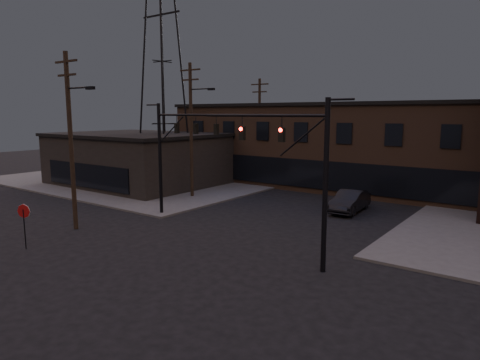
{
  "coord_description": "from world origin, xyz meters",
  "views": [
    {
      "loc": [
        14.68,
        -13.14,
        7.3
      ],
      "look_at": [
        0.25,
        6.46,
        3.5
      ],
      "focal_mm": 32.0,
      "sensor_mm": 36.0,
      "label": 1
    }
  ],
  "objects_px": {
    "car_crossing": "(350,201)",
    "stop_sign": "(24,216)",
    "traffic_signal_far": "(172,147)",
    "traffic_signal_near": "(303,165)"
  },
  "relations": [
    {
      "from": "traffic_signal_near",
      "to": "stop_sign",
      "type": "relative_size",
      "value": 3.23
    },
    {
      "from": "traffic_signal_far",
      "to": "car_crossing",
      "type": "relative_size",
      "value": 1.62
    },
    {
      "from": "traffic_signal_near",
      "to": "stop_sign",
      "type": "height_order",
      "value": "traffic_signal_near"
    },
    {
      "from": "traffic_signal_near",
      "to": "car_crossing",
      "type": "distance_m",
      "value": 13.39
    },
    {
      "from": "stop_sign",
      "to": "car_crossing",
      "type": "xyz_separation_m",
      "value": [
        10.73,
        18.95,
        -1.03
      ]
    },
    {
      "from": "traffic_signal_near",
      "to": "car_crossing",
      "type": "relative_size",
      "value": 1.62
    },
    {
      "from": "traffic_signal_near",
      "to": "traffic_signal_far",
      "type": "xyz_separation_m",
      "value": [
        -12.07,
        3.5,
        0.08
      ]
    },
    {
      "from": "traffic_signal_far",
      "to": "traffic_signal_near",
      "type": "bearing_deg",
      "value": -16.17
    },
    {
      "from": "car_crossing",
      "to": "stop_sign",
      "type": "bearing_deg",
      "value": -122.37
    },
    {
      "from": "traffic_signal_far",
      "to": "stop_sign",
      "type": "xyz_separation_m",
      "value": [
        -1.28,
        -9.99,
        -3.17
      ]
    }
  ]
}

